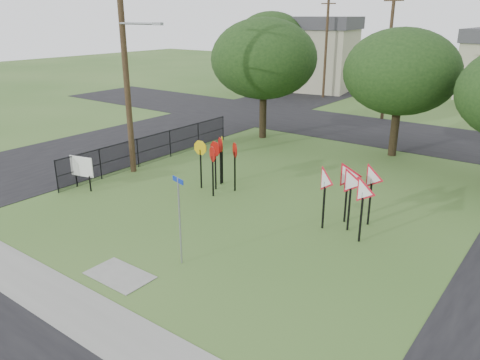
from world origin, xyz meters
name	(u,v)px	position (x,y,z in m)	size (l,w,h in m)	color
ground	(176,246)	(0.00, 0.00, 0.00)	(140.00, 140.00, 0.00)	#365C22
sidewalk	(67,303)	(0.00, -4.20, 0.01)	(30.00, 1.60, 0.02)	gray
planting_strip	(25,326)	(0.00, -5.40, 0.01)	(30.00, 0.80, 0.02)	#365C22
street_left	(151,136)	(-12.00, 10.00, 0.01)	(8.00, 50.00, 0.02)	black
street_far	(389,133)	(0.00, 20.00, 0.01)	(60.00, 8.00, 0.02)	black
curb_pad	(120,275)	(0.00, -2.40, 0.01)	(2.00, 1.20, 0.02)	gray
street_name_sign	(180,215)	(0.96, -0.72, 1.63)	(0.57, 0.18, 2.83)	gray
stop_sign_cluster	(218,153)	(-2.37, 5.13, 1.66)	(2.04, 1.97, 2.21)	black
yield_sign_cluster	(352,184)	(4.09, 4.71, 1.75)	(2.44, 1.90, 2.37)	black
info_board	(82,168)	(-7.14, 1.48, 1.00)	(1.18, 0.31, 1.50)	black
utility_pole_main	(126,64)	(-7.24, 4.50, 5.21)	(3.55, 0.33, 10.00)	#43311F
far_pole_a	(388,56)	(-2.00, 24.00, 4.60)	(1.40, 0.24, 9.00)	#43311F
far_pole_c	(326,47)	(-10.00, 30.00, 4.60)	(1.40, 0.24, 9.00)	#43311F
fence_run	(154,147)	(-7.60, 6.25, 0.78)	(0.05, 11.55, 1.50)	black
house_left	(308,53)	(-14.00, 34.00, 3.65)	(10.58, 8.88, 7.20)	#B3AF90
tree_near_left	(264,59)	(-6.00, 14.00, 4.86)	(6.40, 6.40, 7.27)	black
tree_near_mid	(401,72)	(2.00, 15.00, 4.54)	(6.00, 6.00, 6.80)	black
tree_far_left	(271,39)	(-16.00, 30.00, 5.17)	(6.80, 6.80, 7.73)	black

